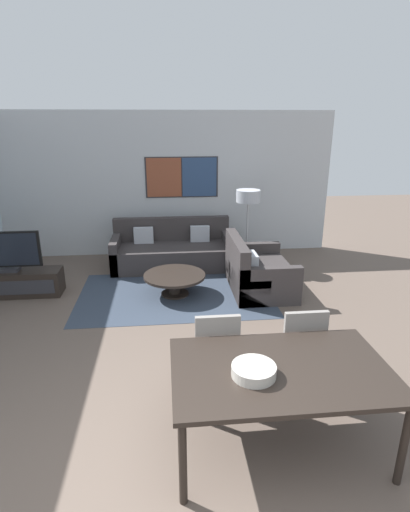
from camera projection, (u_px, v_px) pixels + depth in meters
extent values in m
cube|color=silver|center=(155.00, 185.00, 7.88)|extent=(7.05, 0.06, 2.80)
cube|color=#2D2D33|center=(182.00, 177.00, 7.84)|extent=(1.43, 0.01, 0.79)
cube|color=brown|center=(164.00, 178.00, 7.81)|extent=(0.67, 0.02, 0.75)
cube|color=navy|center=(199.00, 177.00, 7.87)|extent=(0.67, 0.02, 0.75)
cube|color=#333D4C|center=(175.00, 294.00, 6.31)|extent=(3.00, 1.95, 0.01)
cube|color=black|center=(10.00, 283.00, 6.23)|extent=(1.58, 0.42, 0.40)
cube|color=#2D2D33|center=(5.00, 288.00, 6.03)|extent=(1.46, 0.01, 0.22)
cube|color=#2D2D33|center=(7.00, 269.00, 6.16)|extent=(0.36, 0.20, 0.05)
cube|color=#2D2D33|center=(7.00, 266.00, 6.14)|extent=(0.06, 0.03, 0.08)
cube|color=black|center=(4.00, 249.00, 6.06)|extent=(1.08, 0.04, 0.56)
cube|color=black|center=(3.00, 250.00, 6.03)|extent=(1.00, 0.01, 0.50)
cube|color=#383333|center=(173.00, 256.00, 7.44)|extent=(2.20, 0.94, 0.42)
cube|color=#383333|center=(172.00, 239.00, 7.74)|extent=(2.20, 0.16, 0.86)
cube|color=#383333|center=(116.00, 253.00, 7.31)|extent=(0.14, 0.94, 0.60)
cube|color=#383333|center=(227.00, 250.00, 7.51)|extent=(0.14, 0.94, 0.60)
cube|color=#B2B7C1|center=(144.00, 235.00, 7.47)|extent=(0.36, 0.12, 0.30)
cube|color=#B2B7C1|center=(200.00, 234.00, 7.57)|extent=(0.36, 0.12, 0.30)
cube|color=#383333|center=(260.00, 277.00, 6.45)|extent=(0.94, 1.36, 0.42)
cube|color=#383333|center=(237.00, 265.00, 6.34)|extent=(0.16, 1.36, 0.86)
cube|color=#383333|center=(270.00, 287.00, 5.84)|extent=(0.94, 0.14, 0.60)
cube|color=#383333|center=(252.00, 259.00, 6.99)|extent=(0.94, 0.14, 0.60)
cube|color=#B2B7C1|center=(252.00, 263.00, 6.03)|extent=(0.12, 0.36, 0.30)
cylinder|color=black|center=(175.00, 294.00, 6.30)|extent=(0.43, 0.43, 0.03)
cylinder|color=black|center=(175.00, 286.00, 6.26)|extent=(0.17, 0.17, 0.30)
cylinder|color=black|center=(175.00, 276.00, 6.21)|extent=(0.96, 0.96, 0.04)
cube|color=black|center=(281.00, 370.00, 3.17)|extent=(1.74, 1.07, 0.04)
cylinder|color=black|center=(183.00, 463.00, 2.76)|extent=(0.06, 0.06, 0.71)
cylinder|color=black|center=(404.00, 445.00, 2.92)|extent=(0.06, 0.06, 0.71)
cylinder|color=black|center=(178.00, 380.00, 3.66)|extent=(0.06, 0.06, 0.71)
cylinder|color=black|center=(347.00, 369.00, 3.81)|extent=(0.06, 0.06, 0.71)
cube|color=gray|center=(215.00, 351.00, 4.01)|extent=(0.46, 0.46, 0.06)
cube|color=gray|center=(218.00, 338.00, 3.74)|extent=(0.42, 0.05, 0.47)
cylinder|color=black|center=(197.00, 383.00, 3.88)|extent=(0.04, 0.04, 0.38)
cylinder|color=black|center=(237.00, 380.00, 3.92)|extent=(0.04, 0.04, 0.38)
cylinder|color=black|center=(194.00, 360.00, 4.25)|extent=(0.04, 0.04, 0.38)
cylinder|color=black|center=(231.00, 358.00, 4.29)|extent=(0.04, 0.04, 0.38)
cube|color=gray|center=(297.00, 346.00, 4.09)|extent=(0.46, 0.46, 0.06)
cube|color=gray|center=(305.00, 334.00, 3.82)|extent=(0.42, 0.05, 0.47)
cylinder|color=black|center=(282.00, 378.00, 3.96)|extent=(0.04, 0.04, 0.38)
cylinder|color=black|center=(321.00, 375.00, 4.00)|extent=(0.04, 0.04, 0.38)
cylinder|color=black|center=(271.00, 355.00, 4.33)|extent=(0.04, 0.04, 0.38)
cylinder|color=black|center=(307.00, 353.00, 4.37)|extent=(0.04, 0.04, 0.38)
cylinder|color=#B7B2A8|center=(254.00, 371.00, 3.05)|extent=(0.35, 0.35, 0.09)
torus|color=#B7B2A8|center=(254.00, 367.00, 3.04)|extent=(0.34, 0.34, 0.02)
cylinder|color=#2D2D33|center=(246.00, 264.00, 7.59)|extent=(0.28, 0.28, 0.02)
cylinder|color=#B7B7BC|center=(247.00, 234.00, 7.39)|extent=(0.03, 0.03, 1.19)
cylinder|color=#B2B7C1|center=(248.00, 196.00, 7.17)|extent=(0.43, 0.43, 0.22)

